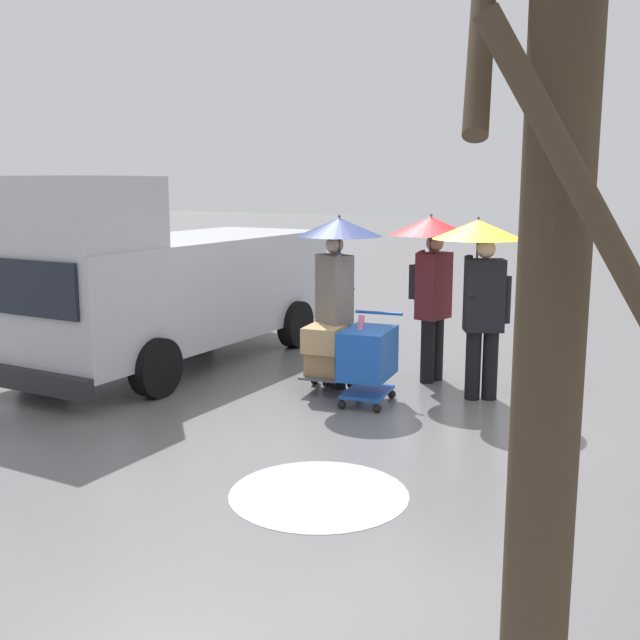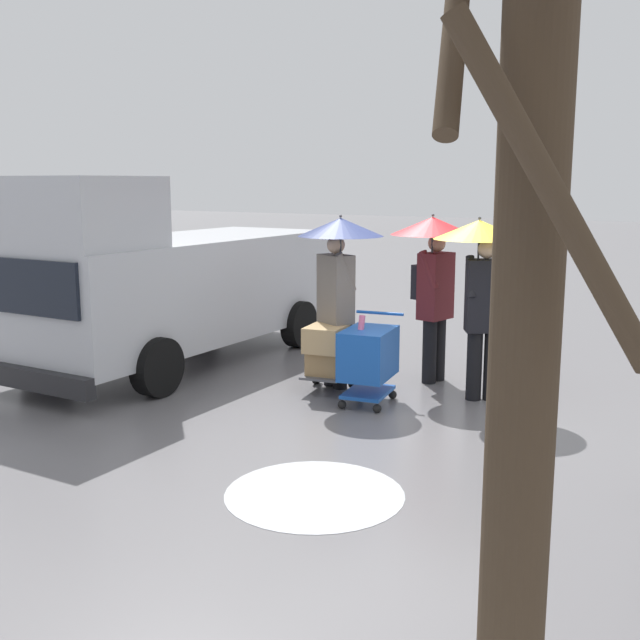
{
  "view_description": "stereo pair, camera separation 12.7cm",
  "coord_description": "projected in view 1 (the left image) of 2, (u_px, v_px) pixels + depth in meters",
  "views": [
    {
      "loc": [
        -3.49,
        7.88,
        2.53
      ],
      "look_at": [
        0.66,
        0.83,
        1.05
      ],
      "focal_mm": 42.81,
      "sensor_mm": 36.0,
      "label": 1
    },
    {
      "loc": [
        -3.6,
        7.81,
        2.53
      ],
      "look_at": [
        0.66,
        0.83,
        1.05
      ],
      "focal_mm": 42.81,
      "sensor_mm": 36.0,
      "label": 2
    }
  ],
  "objects": [
    {
      "name": "hand_dolly_boxes",
      "position": [
        325.0,
        350.0,
        9.27
      ],
      "size": [
        0.63,
        0.78,
        1.32
      ],
      "color": "#515156",
      "rests_on": "ground"
    },
    {
      "name": "slush_patch_near_cluster",
      "position": [
        319.0,
        494.0,
        6.27
      ],
      "size": [
        1.49,
        1.49,
        0.01
      ],
      "primitive_type": "cylinder",
      "color": "silver",
      "rests_on": "ground"
    },
    {
      "name": "pedestrian_pink_side",
      "position": [
        337.0,
        261.0,
        9.26
      ],
      "size": [
        1.04,
        1.04,
        2.15
      ],
      "color": "black",
      "rests_on": "ground"
    },
    {
      "name": "pedestrian_black_side",
      "position": [
        431.0,
        260.0,
        9.54
      ],
      "size": [
        1.04,
        1.04,
        2.15
      ],
      "color": "black",
      "rests_on": "ground"
    },
    {
      "name": "pedestrian_white_side",
      "position": [
        481.0,
        267.0,
        8.77
      ],
      "size": [
        1.04,
        1.04,
        2.15
      ],
      "color": "black",
      "rests_on": "ground"
    },
    {
      "name": "cargo_van_parked_right",
      "position": [
        165.0,
        281.0,
        10.54
      ],
      "size": [
        2.29,
        5.38,
        2.6
      ],
      "color": "#B7BABF",
      "rests_on": "ground"
    },
    {
      "name": "ground_plane",
      "position": [
        405.0,
        403.0,
        8.87
      ],
      "size": [
        90.0,
        90.0,
        0.0
      ],
      "primitive_type": "plane",
      "color": "slate"
    },
    {
      "name": "shopping_cart_vendor",
      "position": [
        368.0,
        356.0,
        8.75
      ],
      "size": [
        0.68,
        0.9,
        1.04
      ],
      "color": "#1951B2",
      "rests_on": "ground"
    },
    {
      "name": "bare_tree_near",
      "position": [
        545.0,
        373.0,
        2.57
      ],
      "size": [
        1.04,
        0.78,
        3.95
      ],
      "color": "#423323",
      "rests_on": "ground"
    }
  ]
}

